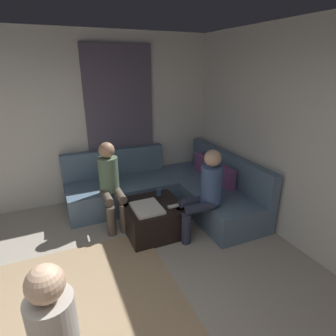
% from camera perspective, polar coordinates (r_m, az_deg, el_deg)
% --- Properties ---
extents(wall_left, '(0.12, 6.00, 2.70)m').
position_cam_1_polar(wall_left, '(4.67, -25.91, 8.10)').
color(wall_left, silver).
rests_on(wall_left, ground_plane).
extents(curtain_panel, '(0.06, 1.10, 2.50)m').
position_cam_1_polar(curtain_panel, '(4.72, -9.75, 8.74)').
color(curtain_panel, '#595166').
rests_on(curtain_panel, ground_plane).
extents(sectional_couch, '(2.10, 2.55, 0.87)m').
position_cam_1_polar(sectional_couch, '(4.52, 0.57, -4.47)').
color(sectional_couch, slate).
rests_on(sectional_couch, ground_plane).
extents(ottoman, '(0.76, 0.76, 0.42)m').
position_cam_1_polar(ottoman, '(3.88, -3.07, -10.21)').
color(ottoman, black).
rests_on(ottoman, ground_plane).
extents(folded_blanket, '(0.44, 0.36, 0.04)m').
position_cam_1_polar(folded_blanket, '(3.65, -4.34, -8.23)').
color(folded_blanket, white).
rests_on(folded_blanket, ottoman).
extents(coffee_mug, '(0.08, 0.08, 0.10)m').
position_cam_1_polar(coffee_mug, '(4.00, -1.85, -5.04)').
color(coffee_mug, '#334C72').
rests_on(coffee_mug, ottoman).
extents(game_remote, '(0.05, 0.15, 0.02)m').
position_cam_1_polar(game_remote, '(3.70, 1.09, -7.88)').
color(game_remote, white).
rests_on(game_remote, ottoman).
extents(person_on_couch_back, '(0.30, 0.60, 1.20)m').
position_cam_1_polar(person_on_couch_back, '(3.64, 7.53, -4.66)').
color(person_on_couch_back, '#2D3347').
rests_on(person_on_couch_back, ground_plane).
extents(person_on_couch_side, '(0.60, 0.30, 1.20)m').
position_cam_1_polar(person_on_couch_side, '(3.96, -11.78, -2.74)').
color(person_on_couch_side, brown).
rests_on(person_on_couch_side, ground_plane).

